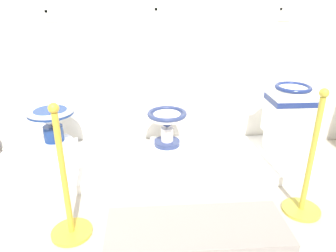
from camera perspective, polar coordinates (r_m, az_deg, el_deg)
display_platform at (r=3.05m, az=0.07°, el=-6.28°), size 3.21×0.85×0.08m
plinth_block_leftmost at (r=3.17m, az=-19.19°, el=-4.43°), size 0.32×0.39×0.12m
antique_toilet_leftmost at (r=3.05m, az=-19.95°, el=0.83°), size 0.42×0.42×0.38m
plinth_block_rightmost at (r=3.09m, az=-0.16°, el=-4.06°), size 0.32×0.39×0.09m
antique_toilet_rightmost at (r=2.97m, az=-0.17°, el=0.79°), size 0.37×0.37×0.34m
plinth_block_slender_white at (r=3.23m, az=19.95°, el=-3.01°), size 0.29×0.36×0.22m
antique_toilet_slender_white at (r=3.10m, az=20.81°, el=2.77°), size 0.39×0.33×0.46m
info_placard_first at (r=3.20m, az=-20.01°, el=17.99°), size 0.13×0.01×0.12m
info_placard_second at (r=3.10m, az=-1.42°, el=19.39°), size 0.12×0.01×0.12m
info_placard_third at (r=3.36m, az=20.00°, el=18.28°), size 0.13×0.01×0.13m
stanchion_post_near_left at (r=2.26m, az=-17.39°, el=-12.86°), size 0.28×0.28×0.95m
stanchion_post_near_right at (r=2.56m, az=23.37°, el=-9.09°), size 0.28×0.28×0.96m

